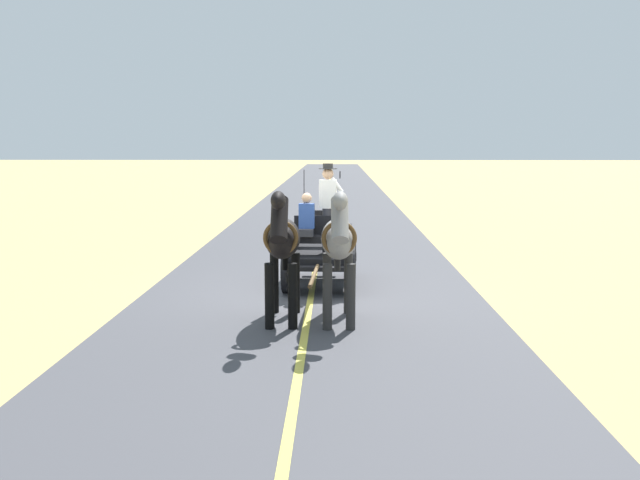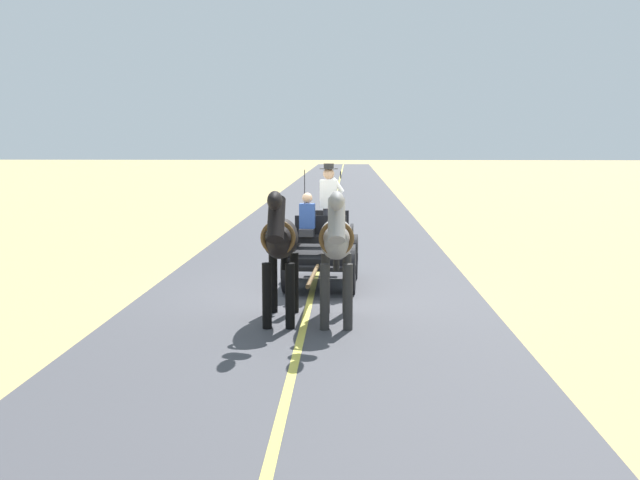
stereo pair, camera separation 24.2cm
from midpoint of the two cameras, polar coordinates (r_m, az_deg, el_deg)
ground_plane at (r=14.17m, az=-1.16°, el=-4.18°), size 200.00×200.00×0.00m
road_surface at (r=14.17m, az=-1.16°, el=-4.16°), size 6.51×160.00×0.01m
road_centre_stripe at (r=14.17m, az=-1.16°, el=-4.15°), size 0.12×160.00×0.00m
horse_drawn_carriage at (r=14.71m, az=-0.38°, el=-0.51°), size 1.49×4.51×2.50m
horse_near_side at (r=11.62m, az=0.87°, el=-0.19°), size 0.59×2.13×2.21m
horse_off_side at (r=11.69m, az=-3.57°, el=-0.16°), size 0.58×2.13×2.21m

